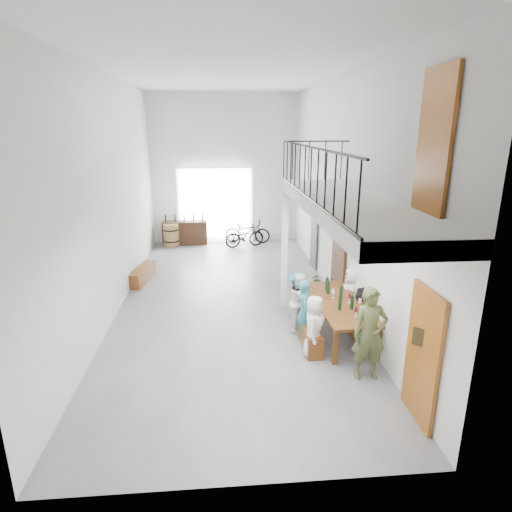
{
  "coord_description": "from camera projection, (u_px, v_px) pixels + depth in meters",
  "views": [
    {
      "loc": [
        -0.23,
        -10.27,
        4.3
      ],
      "look_at": [
        0.61,
        -0.5,
        1.32
      ],
      "focal_mm": 30.0,
      "sensor_mm": 36.0,
      "label": 1
    }
  ],
  "objects": [
    {
      "name": "counter_bottles",
      "position": [
        184.0,
        218.0,
        16.02
      ],
      "size": [
        1.43,
        0.17,
        0.28
      ],
      "color": "black",
      "rests_on": "serving_counter"
    },
    {
      "name": "guest_right_b",
      "position": [
        361.0,
        311.0,
        9.07
      ],
      "size": [
        0.38,
        1.02,
        1.08
      ],
      "primitive_type": "imported",
      "rotation": [
        0.0,
        0.0,
        -1.51
      ],
      "color": "black",
      "rests_on": "ground"
    },
    {
      "name": "tableware",
      "position": [
        341.0,
        295.0,
        8.88
      ],
      "size": [
        0.51,
        1.49,
        0.35
      ],
      "color": "black",
      "rests_on": "tasting_table"
    },
    {
      "name": "bench_wall",
      "position": [
        353.0,
        324.0,
        9.21
      ],
      "size": [
        0.59,
        1.98,
        0.45
      ],
      "primitive_type": "cube",
      "rotation": [
        0.0,
        0.0,
        0.17
      ],
      "color": "brown",
      "rests_on": "ground"
    },
    {
      "name": "bench_inner",
      "position": [
        306.0,
        328.0,
        9.03
      ],
      "size": [
        0.33,
        1.94,
        0.45
      ],
      "primitive_type": "cube",
      "rotation": [
        0.0,
        0.0,
        0.01
      ],
      "color": "brown",
      "rests_on": "ground"
    },
    {
      "name": "side_bench",
      "position": [
        143.0,
        274.0,
        12.33
      ],
      "size": [
        0.59,
        1.51,
        0.42
      ],
      "primitive_type": "cube",
      "rotation": [
        0.0,
        0.0,
        -0.19
      ],
      "color": "brown",
      "rests_on": "ground"
    },
    {
      "name": "guest_right_a",
      "position": [
        375.0,
        321.0,
        8.43
      ],
      "size": [
        0.34,
        0.73,
        1.22
      ],
      "primitive_type": "imported",
      "rotation": [
        0.0,
        0.0,
        -1.51
      ],
      "color": "#A31C32",
      "rests_on": "ground"
    },
    {
      "name": "room_walls",
      "position": [
        228.0,
        160.0,
        10.03
      ],
      "size": [
        12.0,
        12.0,
        12.0
      ],
      "color": "white",
      "rests_on": "ground"
    },
    {
      "name": "guest_left_a",
      "position": [
        314.0,
        326.0,
        8.2
      ],
      "size": [
        0.61,
        0.72,
        1.24
      ],
      "primitive_type": "imported",
      "rotation": [
        0.0,
        0.0,
        1.16
      ],
      "color": "white",
      "rests_on": "ground"
    },
    {
      "name": "guest_right_c",
      "position": [
        351.0,
        294.0,
        9.78
      ],
      "size": [
        0.45,
        0.64,
        1.24
      ],
      "primitive_type": "imported",
      "rotation": [
        0.0,
        0.0,
        -1.66
      ],
      "color": "white",
      "rests_on": "ground"
    },
    {
      "name": "balcony",
      "position": [
        348.0,
        207.0,
        7.38
      ],
      "size": [
        1.52,
        5.62,
        4.0
      ],
      "color": "white",
      "rests_on": "ground"
    },
    {
      "name": "oak_barrel",
      "position": [
        171.0,
        235.0,
        15.92
      ],
      "size": [
        0.58,
        0.58,
        0.85
      ],
      "color": "olive",
      "rests_on": "ground"
    },
    {
      "name": "guest_left_d",
      "position": [
        297.0,
        296.0,
        9.8
      ],
      "size": [
        0.52,
        0.79,
        1.15
      ],
      "primitive_type": "imported",
      "rotation": [
        0.0,
        0.0,
        1.71
      ],
      "color": "teal",
      "rests_on": "ground"
    },
    {
      "name": "potted_plant",
      "position": [
        318.0,
        280.0,
        11.95
      ],
      "size": [
        0.35,
        0.31,
        0.39
      ],
      "primitive_type": "imported",
      "rotation": [
        0.0,
        0.0,
        0.02
      ],
      "color": "#1C4F1A",
      "rests_on": "ground"
    },
    {
      "name": "guest_left_b",
      "position": [
        305.0,
        311.0,
        8.79
      ],
      "size": [
        0.38,
        0.53,
        1.34
      ],
      "primitive_type": "imported",
      "rotation": [
        0.0,
        0.0,
        1.44
      ],
      "color": "teal",
      "rests_on": "ground"
    },
    {
      "name": "guest_left_c",
      "position": [
        300.0,
        302.0,
        9.29
      ],
      "size": [
        0.59,
        0.71,
        1.3
      ],
      "primitive_type": "imported",
      "rotation": [
        0.0,
        0.0,
        1.4
      ],
      "color": "white",
      "rests_on": "ground"
    },
    {
      "name": "bicycle_near",
      "position": [
        247.0,
        231.0,
        16.33
      ],
      "size": [
        1.8,
        0.87,
        0.91
      ],
      "primitive_type": "imported",
      "rotation": [
        0.0,
        0.0,
        1.41
      ],
      "color": "black",
      "rests_on": "ground"
    },
    {
      "name": "floor",
      "position": [
        231.0,
        300.0,
        11.06
      ],
      "size": [
        12.0,
        12.0,
        0.0
      ],
      "primitive_type": "plane",
      "color": "#5F5F61",
      "rests_on": "ground"
    },
    {
      "name": "tasting_table",
      "position": [
        338.0,
        305.0,
        8.95
      ],
      "size": [
        1.21,
        2.56,
        0.79
      ],
      "rotation": [
        0.0,
        0.0,
        0.08
      ],
      "color": "brown",
      "rests_on": "ground"
    },
    {
      "name": "right_wall_decor",
      "position": [
        360.0,
        253.0,
        8.99
      ],
      "size": [
        0.07,
        8.28,
        5.07
      ],
      "color": "#8B4A13",
      "rests_on": "ground"
    },
    {
      "name": "host_standing",
      "position": [
        370.0,
        334.0,
        7.43
      ],
      "size": [
        0.62,
        0.41,
        1.69
      ],
      "primitive_type": "imported",
      "rotation": [
        0.0,
        0.0,
        0.01
      ],
      "color": "#4A542F",
      "rests_on": "ground"
    },
    {
      "name": "bicycle_far",
      "position": [
        245.0,
        235.0,
        15.77
      ],
      "size": [
        1.55,
        0.8,
        0.89
      ],
      "primitive_type": "imported",
      "rotation": [
        0.0,
        0.0,
        1.84
      ],
      "color": "black",
      "rests_on": "ground"
    },
    {
      "name": "gateway_portal",
      "position": [
        215.0,
        206.0,
        16.28
      ],
      "size": [
        2.8,
        0.08,
        2.8
      ],
      "primitive_type": "cube",
      "color": "white",
      "rests_on": "ground"
    },
    {
      "name": "serving_counter",
      "position": [
        185.0,
        233.0,
        16.19
      ],
      "size": [
        1.67,
        0.48,
        0.88
      ],
      "primitive_type": "cube",
      "rotation": [
        0.0,
        0.0,
        0.01
      ],
      "color": "#3A1D12",
      "rests_on": "ground"
    }
  ]
}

